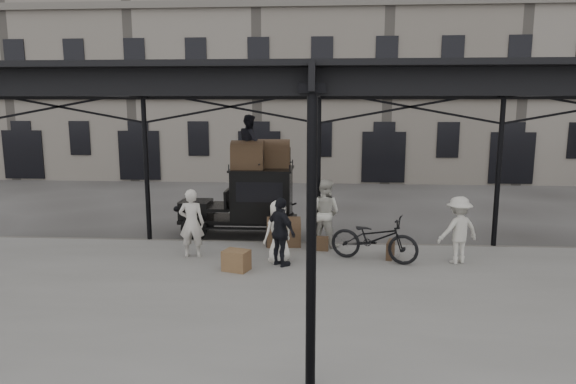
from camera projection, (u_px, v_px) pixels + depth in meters
name	position (u px, v px, depth m)	size (l,w,h in m)	color
ground	(316.00, 269.00, 13.00)	(120.00, 120.00, 0.00)	#383533
platform	(315.00, 296.00, 11.02)	(28.00, 8.00, 0.15)	slate
canopy	(317.00, 81.00, 10.51)	(22.50, 9.00, 4.74)	black
building_frontage	(322.00, 52.00, 29.47)	(64.00, 8.00, 14.00)	slate
taxi	(252.00, 199.00, 15.95)	(3.65, 1.55, 2.18)	black
porter_left	(192.00, 223.00, 13.42)	(0.66, 0.43, 1.81)	beige
porter_midleft	(325.00, 213.00, 14.47)	(0.93, 0.72, 1.90)	beige
porter_centre	(278.00, 231.00, 12.99)	(0.78, 0.51, 1.59)	silver
porter_official	(281.00, 232.00, 12.67)	(1.01, 0.42, 1.72)	black
porter_right	(458.00, 230.00, 12.91)	(1.10, 0.63, 1.71)	beige
bicycle	(374.00, 238.00, 13.10)	(0.79, 2.27, 1.19)	black
porter_roof	(250.00, 142.00, 15.55)	(0.79, 0.62, 1.64)	black
steamer_trunk_roof_near	(248.00, 157.00, 15.49)	(0.98, 0.60, 0.72)	#4D3523
steamer_trunk_roof_far	(274.00, 156.00, 15.87)	(0.99, 0.60, 0.72)	#4D3523
steamer_trunk_platform	(284.00, 234.00, 14.56)	(0.95, 0.58, 0.69)	#4D3523
wicker_hamper	(236.00, 260.00, 12.41)	(0.60, 0.45, 0.50)	olive
suitcase_upright	(390.00, 249.00, 13.42)	(0.15, 0.60, 0.45)	#4D3523
suitcase_flat	(318.00, 243.00, 14.08)	(0.60, 0.15, 0.40)	#4D3523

